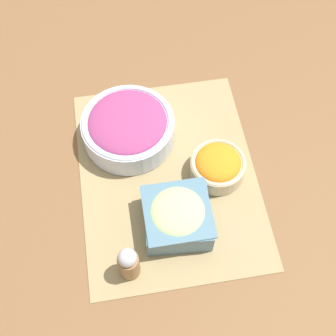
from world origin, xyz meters
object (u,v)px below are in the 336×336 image
(cucumber_bowl, at_px, (180,216))
(pepper_shaker, at_px, (129,263))
(onion_bowl, at_px, (128,126))
(carrot_bowl, at_px, (218,165))

(cucumber_bowl, xyz_separation_m, pepper_shaker, (0.08, -0.11, 0.01))
(onion_bowl, relative_size, pepper_shaker, 2.22)
(carrot_bowl, bearing_deg, onion_bowl, -124.68)
(carrot_bowl, distance_m, pepper_shaker, 0.27)
(onion_bowl, bearing_deg, carrot_bowl, 55.32)
(onion_bowl, xyz_separation_m, pepper_shaker, (0.30, -0.03, 0.00))
(cucumber_bowl, bearing_deg, carrot_bowl, 136.41)
(onion_bowl, bearing_deg, pepper_shaker, -6.61)
(carrot_bowl, xyz_separation_m, onion_bowl, (-0.12, -0.17, 0.01))
(carrot_bowl, xyz_separation_m, cucumber_bowl, (0.10, -0.10, 0.01))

